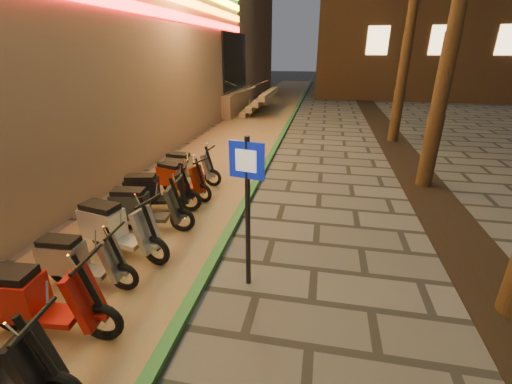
% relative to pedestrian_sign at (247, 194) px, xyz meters
% --- Properties ---
extents(parking_strip, '(3.40, 60.00, 0.01)m').
position_rel_pedestrian_sign_xyz_m(parking_strip, '(-2.42, 8.08, -1.53)').
color(parking_strip, '#8C7251').
rests_on(parking_strip, ground).
extents(green_curb, '(0.18, 60.00, 0.10)m').
position_rel_pedestrian_sign_xyz_m(green_curb, '(-0.72, 8.08, -1.48)').
color(green_curb, '#286B32').
rests_on(green_curb, ground).
extents(planting_strip, '(1.20, 40.00, 0.02)m').
position_rel_pedestrian_sign_xyz_m(planting_strip, '(3.78, 3.08, -1.52)').
color(planting_strip, black).
rests_on(planting_strip, ground).
extents(pedestrian_sign, '(0.52, 0.14, 2.37)m').
position_rel_pedestrian_sign_xyz_m(pedestrian_sign, '(0.00, 0.00, 0.00)').
color(pedestrian_sign, black).
rests_on(pedestrian_sign, ground).
extents(scooter_4, '(1.79, 0.66, 1.26)m').
position_rel_pedestrian_sign_xyz_m(scooter_4, '(-2.39, -1.54, -0.99)').
color(scooter_4, black).
rests_on(scooter_4, ground).
extents(scooter_5, '(1.53, 0.54, 1.08)m').
position_rel_pedestrian_sign_xyz_m(scooter_5, '(-2.54, -0.56, -1.07)').
color(scooter_5, black).
rests_on(scooter_5, ground).
extents(scooter_6, '(1.77, 0.79, 1.24)m').
position_rel_pedestrian_sign_xyz_m(scooter_6, '(-2.47, 0.36, -0.99)').
color(scooter_6, black).
rests_on(scooter_6, ground).
extents(scooter_7, '(1.66, 0.64, 1.17)m').
position_rel_pedestrian_sign_xyz_m(scooter_7, '(-2.43, 1.28, -1.03)').
color(scooter_7, black).
rests_on(scooter_7, ground).
extents(scooter_8, '(1.66, 0.80, 1.17)m').
position_rel_pedestrian_sign_xyz_m(scooter_8, '(-2.61, 2.11, -1.03)').
color(scooter_8, black).
rests_on(scooter_8, ground).
extents(scooter_9, '(1.53, 0.81, 1.09)m').
position_rel_pedestrian_sign_xyz_m(scooter_9, '(-2.43, 3.06, -1.06)').
color(scooter_9, black).
rests_on(scooter_9, ground).
extents(scooter_10, '(1.56, 0.56, 1.10)m').
position_rel_pedestrian_sign_xyz_m(scooter_10, '(-2.57, 3.96, -1.06)').
color(scooter_10, black).
rests_on(scooter_10, ground).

